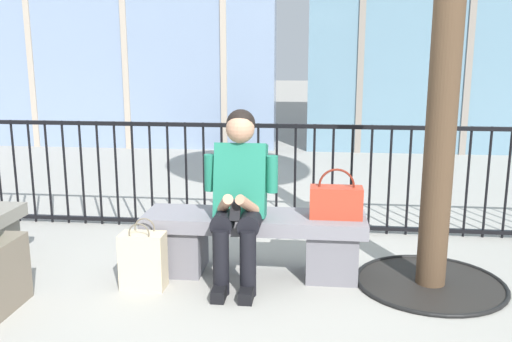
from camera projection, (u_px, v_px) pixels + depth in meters
ground_plane at (254, 273)px, 4.05m from camera, size 60.00×60.00×0.00m
stone_bench at (254, 238)px, 3.99m from camera, size 1.60×0.44×0.45m
seated_person_with_phone at (239, 192)px, 3.80m from camera, size 0.52×0.66×1.21m
handbag_on_bench at (336, 201)px, 3.86m from camera, size 0.37×0.16×0.36m
shopping_bag at (143, 260)px, 3.76m from camera, size 0.30×0.17×0.48m
plaza_railing at (267, 177)px, 4.94m from camera, size 8.50×0.04×0.98m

